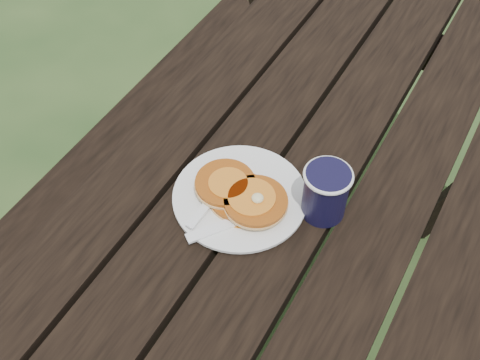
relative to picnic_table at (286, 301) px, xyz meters
The scene contains 6 objects.
picnic_table is the anchor object (origin of this frame).
plate 0.40m from the picnic_table, 152.79° to the right, with size 0.24×0.24×0.01m, color white.
pancake_stack 0.42m from the picnic_table, 148.39° to the right, with size 0.18×0.12×0.04m.
knife 0.42m from the picnic_table, 124.93° to the right, with size 0.02×0.18×0.01m, color white.
fork 0.43m from the picnic_table, 141.80° to the right, with size 0.03×0.16×0.01m, color white, non-canonical shape.
coffee_cup 0.44m from the picnic_table, ahead, with size 0.09×0.09×0.10m.
Camera 1 is at (0.24, -0.64, 1.62)m, focal length 45.00 mm.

